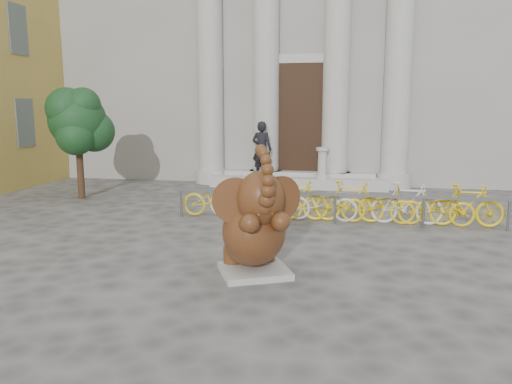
% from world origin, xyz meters
% --- Properties ---
extents(ground, '(80.00, 80.00, 0.00)m').
position_xyz_m(ground, '(0.00, 0.00, 0.00)').
color(ground, '#474442').
rests_on(ground, ground).
extents(classical_building, '(22.00, 10.70, 12.00)m').
position_xyz_m(classical_building, '(0.00, 14.93, 5.98)').
color(classical_building, gray).
rests_on(classical_building, ground).
extents(entrance_steps, '(6.00, 1.20, 0.36)m').
position_xyz_m(entrance_steps, '(0.00, 9.40, 0.18)').
color(entrance_steps, '#A8A59E').
rests_on(entrance_steps, ground).
extents(elephant_statue, '(1.48, 1.71, 2.16)m').
position_xyz_m(elephant_statue, '(0.28, 0.16, 0.78)').
color(elephant_statue, '#A8A59E').
rests_on(elephant_statue, ground).
extents(bike_rack, '(8.00, 0.53, 1.00)m').
position_xyz_m(bike_rack, '(1.42, 4.34, 0.50)').
color(bike_rack, slate).
rests_on(bike_rack, ground).
extents(tree, '(1.89, 1.73, 3.28)m').
position_xyz_m(tree, '(-6.15, 5.97, 2.29)').
color(tree, '#332114').
rests_on(tree, ground).
extents(pedestrian, '(0.76, 0.57, 1.89)m').
position_xyz_m(pedestrian, '(-1.21, 9.05, 1.31)').
color(pedestrian, black).
rests_on(pedestrian, entrance_steps).
extents(balustrade_post, '(0.42, 0.42, 1.04)m').
position_xyz_m(balustrade_post, '(0.83, 9.10, 0.84)').
color(balustrade_post, '#A8A59E').
rests_on(balustrade_post, entrance_steps).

